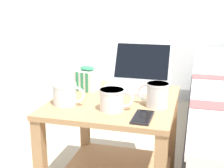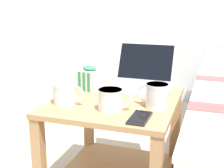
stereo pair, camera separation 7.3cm
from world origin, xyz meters
name	(u,v)px [view 2 (the right image)]	position (x,y,z in m)	size (l,w,h in m)	color
bedside_table	(115,136)	(0.00, 0.00, 0.32)	(0.54, 0.58, 0.50)	tan
laptop	(141,80)	(0.07, 0.21, 0.55)	(0.31, 0.31, 0.21)	#B7BABC
mug_front_left	(111,99)	(0.03, -0.14, 0.55)	(0.13, 0.10, 0.09)	white
mug_front_right	(65,92)	(-0.18, -0.13, 0.55)	(0.14, 0.10, 0.09)	white
mug_mid_center	(156,94)	(0.19, -0.05, 0.56)	(0.13, 0.09, 0.10)	white
snack_bag	(90,79)	(-0.16, 0.11, 0.56)	(0.12, 0.11, 0.12)	white
cell_phone	(140,118)	(0.16, -0.20, 0.51)	(0.07, 0.14, 0.01)	black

